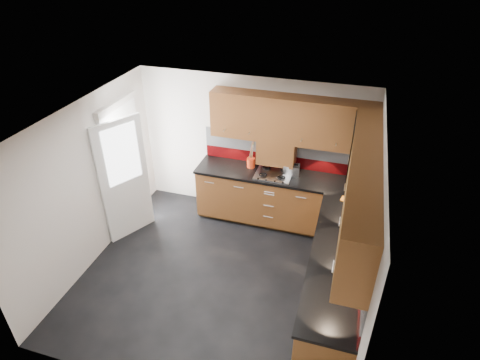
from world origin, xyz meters
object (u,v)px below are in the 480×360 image
(gas_hob, at_px, (274,174))
(food_processor, at_px, (352,195))
(utensil_pot, at_px, (251,162))
(toaster, at_px, (291,170))

(gas_hob, distance_m, food_processor, 1.30)
(utensil_pot, xyz_separation_m, toaster, (0.68, -0.05, -0.01))
(gas_hob, bearing_deg, utensil_pot, 161.97)
(gas_hob, relative_size, food_processor, 2.14)
(utensil_pot, height_order, toaster, utensil_pot)
(toaster, bearing_deg, food_processor, -27.69)
(gas_hob, xyz_separation_m, toaster, (0.27, 0.08, 0.07))
(utensil_pot, bearing_deg, food_processor, -18.70)
(utensil_pot, distance_m, toaster, 0.68)
(utensil_pot, bearing_deg, gas_hob, -18.03)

